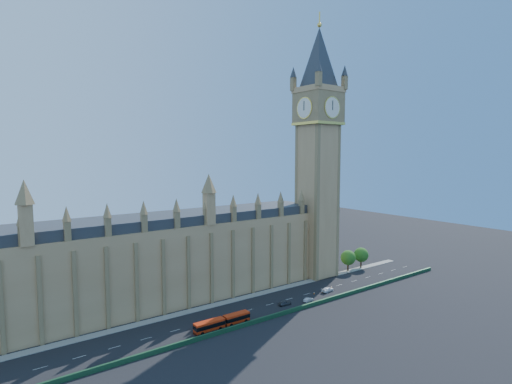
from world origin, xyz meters
TOP-DOWN VIEW (x-y plane):
  - ground at (0.00, 0.00)m, footprint 400.00×400.00m
  - palace_westminster at (-25.00, 22.00)m, footprint 120.00×20.00m
  - elizabeth_tower at (38.00, 13.99)m, footprint 20.59×20.59m
  - bridge_parapet at (0.00, -9.00)m, footprint 160.00×0.60m
  - kerb_north at (0.00, 9.50)m, footprint 160.00×3.00m
  - tree_east_near at (52.22, 10.08)m, footprint 6.00×6.00m
  - tree_east_far at (60.22, 10.08)m, footprint 6.00×6.00m
  - red_bus at (-16.75, -5.78)m, footprint 16.66×2.71m
  - car_grey at (7.38, -3.37)m, footprint 4.31×2.07m
  - car_silver at (15.63, -5.38)m, footprint 4.01×1.86m
  - car_white at (27.32, -2.49)m, footprint 5.38×2.77m
  - cone_a at (31.21, -0.61)m, footprint 0.64×0.64m
  - cone_b at (30.29, -1.63)m, footprint 0.60×0.60m
  - cone_c at (27.88, -0.68)m, footprint 0.55×0.55m
  - cone_d at (21.98, -1.41)m, footprint 0.46×0.46m

SIDE VIEW (x-z plane):
  - ground at x=0.00m, z-range 0.00..0.00m
  - kerb_north at x=0.00m, z-range 0.00..0.16m
  - cone_d at x=21.98m, z-range 0.00..0.66m
  - cone_c at x=27.88m, z-range 0.00..0.70m
  - cone_b at x=30.29m, z-range -0.01..0.77m
  - cone_a at x=31.21m, z-range -0.01..0.78m
  - bridge_parapet at x=0.00m, z-range 0.00..1.20m
  - car_silver at x=15.63m, z-range 0.00..1.27m
  - car_grey at x=7.38m, z-range 0.00..1.42m
  - car_white at x=27.32m, z-range 0.00..1.49m
  - red_bus at x=-16.75m, z-range 0.08..2.91m
  - tree_east_near at x=52.22m, z-range 1.39..9.89m
  - tree_east_far at x=60.22m, z-range 1.39..9.89m
  - palace_westminster at x=-25.00m, z-range -0.14..27.86m
  - elizabeth_tower at x=38.00m, z-range 2.06..107.06m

